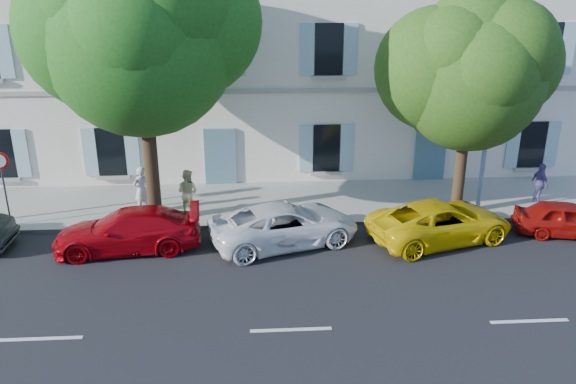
{
  "coord_description": "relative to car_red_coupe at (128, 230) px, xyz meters",
  "views": [
    {
      "loc": [
        -0.81,
        -15.69,
        7.87
      ],
      "look_at": [
        0.3,
        2.0,
        1.4
      ],
      "focal_mm": 35.0,
      "sensor_mm": 36.0,
      "label": 1
    }
  ],
  "objects": [
    {
      "name": "sidewalk",
      "position": [
        4.85,
        3.64,
        -0.59
      ],
      "size": [
        36.0,
        4.5,
        0.15
      ],
      "primitive_type": "cube",
      "color": "#A09E96",
      "rests_on": "ground"
    },
    {
      "name": "car_red_coupe",
      "position": [
        0.0,
        0.0,
        0.0
      ],
      "size": [
        4.71,
        2.27,
        1.32
      ],
      "primitive_type": "imported",
      "rotation": [
        0.0,
        0.0,
        4.81
      ],
      "color": "#9F040D",
      "rests_on": "ground"
    },
    {
      "name": "pedestrian_c",
      "position": [
        14.77,
        2.79,
        0.27
      ],
      "size": [
        0.49,
        0.96,
        1.57
      ],
      "primitive_type": "imported",
      "rotation": [
        0.0,
        0.0,
        1.69
      ],
      "color": "#5D4F92",
      "rests_on": "sidewalk"
    },
    {
      "name": "tree_left",
      "position": [
        0.52,
        2.08,
        5.62
      ],
      "size": [
        6.15,
        6.15,
        9.53
      ],
      "color": "#3A2819",
      "rests_on": "sidewalk"
    },
    {
      "name": "ground",
      "position": [
        4.85,
        -0.81,
        -0.66
      ],
      "size": [
        90.0,
        90.0,
        0.0
      ],
      "primitive_type": "plane",
      "color": "black"
    },
    {
      "name": "tree_right",
      "position": [
        11.33,
        2.02,
        4.35
      ],
      "size": [
        4.91,
        4.91,
        7.57
      ],
      "color": "#3A2819",
      "rests_on": "sidewalk"
    },
    {
      "name": "road_sign",
      "position": [
        -4.4,
        1.88,
        1.38
      ],
      "size": [
        0.6,
        0.15,
        2.63
      ],
      "color": "#383A3D",
      "rests_on": "sidewalk"
    },
    {
      "name": "building",
      "position": [
        4.85,
        9.39,
        5.34
      ],
      "size": [
        28.0,
        7.0,
        12.0
      ],
      "primitive_type": "cube",
      "color": "white",
      "rests_on": "ground"
    },
    {
      "name": "pedestrian_a",
      "position": [
        -0.05,
        2.82,
        0.35
      ],
      "size": [
        0.74,
        0.73,
        1.72
      ],
      "primitive_type": "imported",
      "rotation": [
        0.0,
        0.0,
        3.91
      ],
      "color": "silver",
      "rests_on": "sidewalk"
    },
    {
      "name": "car_red_hatchback",
      "position": [
        14.5,
        0.2,
        -0.08
      ],
      "size": [
        3.65,
        2.11,
        1.17
      ],
      "primitive_type": "imported",
      "rotation": [
        0.0,
        0.0,
        1.35
      ],
      "color": "#930E09",
      "rests_on": "ground"
    },
    {
      "name": "pedestrian_b",
      "position": [
        1.63,
        2.51,
        0.33
      ],
      "size": [
        1.01,
        0.93,
        1.68
      ],
      "primitive_type": "imported",
      "rotation": [
        0.0,
        0.0,
        2.7
      ],
      "color": "#D1CE85",
      "rests_on": "sidewalk"
    },
    {
      "name": "car_white_coupe",
      "position": [
        4.98,
        0.13,
        0.01
      ],
      "size": [
        5.26,
        3.57,
        1.34
      ],
      "primitive_type": "imported",
      "rotation": [
        0.0,
        0.0,
        1.88
      ],
      "color": "white",
      "rests_on": "ground"
    },
    {
      "name": "street_lamp",
      "position": [
        12.2,
        2.03,
        4.05
      ],
      "size": [
        0.26,
        1.71,
        8.05
      ],
      "color": "#7293BF",
      "rests_on": "sidewalk"
    },
    {
      "name": "car_yellow_supercar",
      "position": [
        10.08,
        0.06,
        0.01
      ],
      "size": [
        5.23,
        3.52,
        1.33
      ],
      "primitive_type": "imported",
      "rotation": [
        0.0,
        0.0,
        1.87
      ],
      "color": "yellow",
      "rests_on": "ground"
    },
    {
      "name": "kerb",
      "position": [
        4.85,
        1.47,
        -0.58
      ],
      "size": [
        36.0,
        0.16,
        0.16
      ],
      "primitive_type": "cube",
      "color": "#9E998E",
      "rests_on": "ground"
    }
  ]
}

